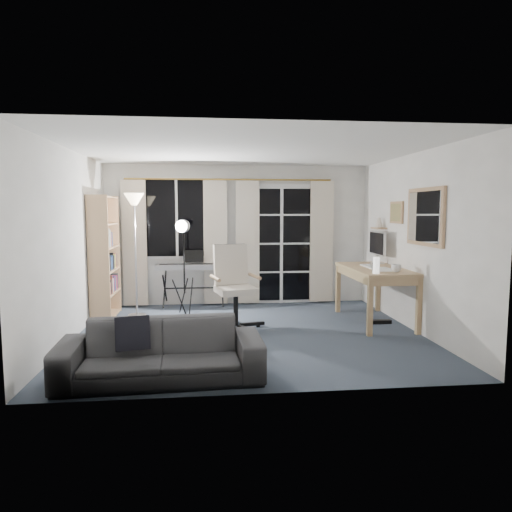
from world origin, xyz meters
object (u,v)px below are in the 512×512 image
at_px(keyboard_piano, 193,267).
at_px(desk, 375,274).
at_px(mug, 396,267).
at_px(studio_light, 183,237).
at_px(bookshelf, 102,260).
at_px(torchiere_lamp, 135,218).
at_px(sofa, 161,341).
at_px(monitor, 377,244).
at_px(office_chair, 233,279).

bearing_deg(keyboard_piano, desk, -25.37).
bearing_deg(mug, studio_light, 157.05).
bearing_deg(bookshelf, desk, -10.69).
height_order(keyboard_piano, studio_light, studio_light).
xyz_separation_m(studio_light, desk, (2.79, -0.72, -0.51)).
xyz_separation_m(torchiere_lamp, sofa, (0.63, -2.70, -1.14)).
bearing_deg(monitor, office_chair, -168.20).
height_order(bookshelf, desk, bookshelf).
bearing_deg(desk, sofa, -145.89).
height_order(torchiere_lamp, monitor, torchiere_lamp).
distance_m(office_chair, desk, 2.07).
bearing_deg(desk, bookshelf, 169.23).
xyz_separation_m(studio_light, monitor, (2.99, -0.27, -0.11)).
xyz_separation_m(keyboard_piano, mug, (2.75, -1.77, 0.19)).
xyz_separation_m(office_chair, mug, (2.17, -0.46, 0.19)).
xyz_separation_m(desk, mug, (0.10, -0.50, 0.17)).
bearing_deg(office_chair, bookshelf, 145.04).
xyz_separation_m(bookshelf, keyboard_piano, (1.35, 0.54, -0.20)).
bearing_deg(sofa, desk, 31.89).
distance_m(torchiere_lamp, monitor, 3.74).
relative_size(bookshelf, monitor, 3.20).
bearing_deg(keyboard_piano, office_chair, -65.77).
relative_size(bookshelf, mug, 14.03).
relative_size(bookshelf, office_chair, 1.60).
bearing_deg(torchiere_lamp, bookshelf, 178.73).
bearing_deg(bookshelf, office_chair, -22.10).
relative_size(bookshelf, sofa, 0.95).
height_order(torchiere_lamp, studio_light, torchiere_lamp).
height_order(keyboard_piano, office_chair, office_chair).
bearing_deg(torchiere_lamp, monitor, -4.21).
xyz_separation_m(desk, sofa, (-2.88, -1.98, -0.33)).
distance_m(keyboard_piano, mug, 3.28).
height_order(torchiere_lamp, sofa, torchiere_lamp).
bearing_deg(sofa, torchiere_lamp, 100.57).
relative_size(keyboard_piano, mug, 9.43).
bearing_deg(monitor, keyboard_piano, 163.55).
relative_size(studio_light, monitor, 2.62).
bearing_deg(torchiere_lamp, keyboard_piano, 32.66).
distance_m(desk, monitor, 0.64).
relative_size(bookshelf, keyboard_piano, 1.49).
xyz_separation_m(torchiere_lamp, keyboard_piano, (0.85, 0.55, -0.83)).
height_order(torchiere_lamp, office_chair, torchiere_lamp).
bearing_deg(bookshelf, sofa, -67.72).
bearing_deg(sofa, bookshelf, 109.98).
height_order(bookshelf, office_chair, bookshelf).
height_order(torchiere_lamp, keyboard_piano, torchiere_lamp).
distance_m(office_chair, sofa, 2.12).
xyz_separation_m(bookshelf, office_chair, (1.93, -0.77, -0.20)).
xyz_separation_m(mug, sofa, (-2.98, -1.48, -0.49)).
height_order(keyboard_piano, sofa, keyboard_piano).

